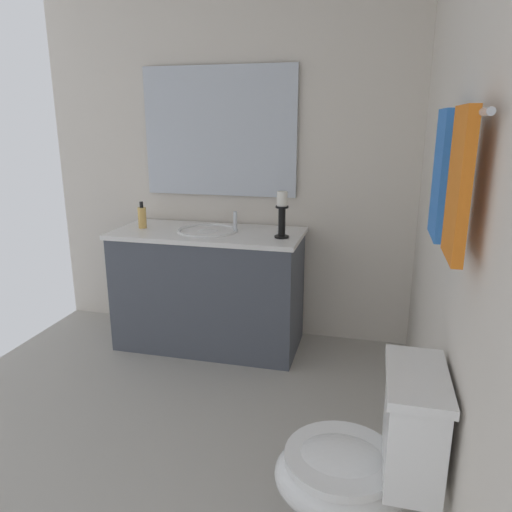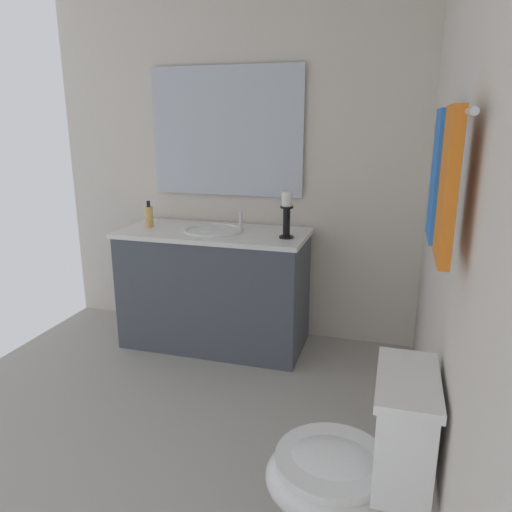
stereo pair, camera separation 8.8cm
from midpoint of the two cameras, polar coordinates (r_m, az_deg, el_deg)
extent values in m
cube|color=#B2ADA3|center=(2.62, -13.90, -20.33)|extent=(2.85, 2.63, 0.02)
cube|color=silver|center=(1.89, 21.55, 5.95)|extent=(2.85, 0.04, 2.45)
cube|color=silver|center=(3.45, -4.15, 10.87)|extent=(0.04, 2.63, 2.45)
cube|color=#474C56|center=(3.34, -6.25, -4.08)|extent=(0.55, 1.22, 0.77)
cube|color=white|center=(3.23, -6.46, 2.65)|extent=(0.58, 1.25, 0.03)
sphere|color=black|center=(3.67, -14.90, -2.10)|extent=(0.02, 0.02, 0.02)
sphere|color=black|center=(3.50, -16.44, -3.05)|extent=(0.02, 0.02, 0.02)
ellipsoid|color=white|center=(3.24, -6.44, 2.06)|extent=(0.38, 0.30, 0.11)
torus|color=white|center=(3.22, -6.47, 2.98)|extent=(0.40, 0.40, 0.02)
cylinder|color=silver|center=(3.15, -3.26, 3.99)|extent=(0.02, 0.02, 0.14)
cube|color=silver|center=(3.41, -5.12, 14.31)|extent=(0.02, 1.08, 0.86)
cylinder|color=black|center=(3.03, 2.20, 2.28)|extent=(0.09, 0.09, 0.01)
cylinder|color=black|center=(3.01, 2.21, 3.91)|extent=(0.04, 0.04, 0.19)
cylinder|color=black|center=(2.99, 2.23, 5.79)|extent=(0.08, 0.08, 0.01)
cylinder|color=white|center=(2.98, 2.24, 6.74)|extent=(0.06, 0.06, 0.09)
cylinder|color=#E5B259|center=(3.39, -13.96, 4.38)|extent=(0.06, 0.06, 0.14)
cylinder|color=black|center=(3.38, -14.06, 5.88)|extent=(0.02, 0.02, 0.04)
ellipsoid|color=white|center=(1.85, 8.38, -24.42)|extent=(0.38, 0.46, 0.24)
cylinder|color=white|center=(1.80, 8.48, -22.46)|extent=(0.39, 0.39, 0.03)
cube|color=white|center=(1.71, 16.48, -18.71)|extent=(0.36, 0.17, 0.32)
cube|color=white|center=(1.62, 16.96, -13.57)|extent=(0.38, 0.19, 0.03)
cylinder|color=silver|center=(1.60, 21.58, 15.28)|extent=(0.81, 0.02, 0.02)
cube|color=blue|center=(1.81, 19.60, 8.99)|extent=(0.24, 0.03, 0.44)
cube|color=orange|center=(1.41, 21.10, 7.86)|extent=(0.23, 0.03, 0.41)
camera|label=1|loc=(0.04, -91.10, -0.31)|focal=34.03mm
camera|label=2|loc=(0.04, 88.90, 0.31)|focal=34.03mm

